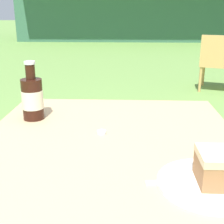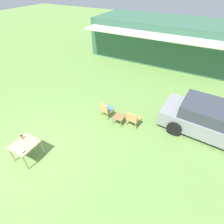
% 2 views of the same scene
% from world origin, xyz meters
% --- Properties ---
extents(cabin_building, '(10.04, 5.48, 2.72)m').
position_xyz_m(cabin_building, '(1.37, 11.84, 1.37)').
color(cabin_building, '#38664C').
rests_on(cabin_building, ground_plane).
extents(wicker_chair_cushioned, '(0.64, 0.60, 0.75)m').
position_xyz_m(wicker_chair_cushioned, '(1.30, 3.36, 0.43)').
color(wicker_chair_cushioned, tan).
rests_on(wicker_chair_cushioned, ground_plane).
extents(patio_table, '(0.77, 0.83, 0.71)m').
position_xyz_m(patio_table, '(0.00, 0.00, 0.64)').
color(patio_table, tan).
rests_on(patio_table, ground_plane).
extents(cake_on_plate, '(0.22, 0.22, 0.08)m').
position_xyz_m(cake_on_plate, '(0.24, -0.25, 0.73)').
color(cake_on_plate, white).
rests_on(cake_on_plate, patio_table).
extents(cola_bottle_near, '(0.07, 0.07, 0.20)m').
position_xyz_m(cola_bottle_near, '(-0.28, 0.16, 0.78)').
color(cola_bottle_near, black).
rests_on(cola_bottle_near, patio_table).
extents(fork, '(0.19, 0.04, 0.01)m').
position_xyz_m(fork, '(0.18, -0.23, 0.71)').
color(fork, silver).
rests_on(fork, patio_table).
extents(loose_bottle_cap, '(0.03, 0.03, 0.01)m').
position_xyz_m(loose_bottle_cap, '(-0.03, 0.04, 0.71)').
color(loose_bottle_cap, silver).
rests_on(loose_bottle_cap, patio_table).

